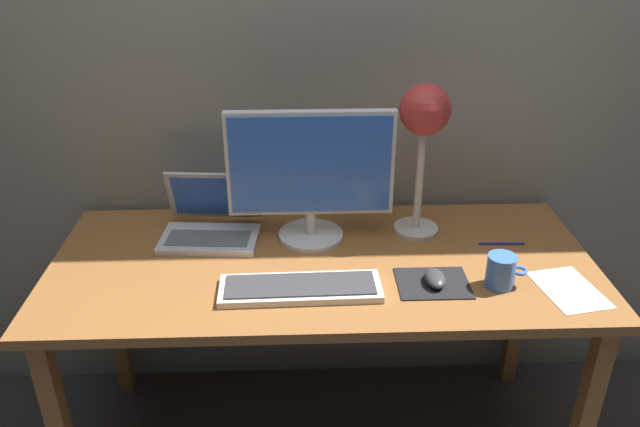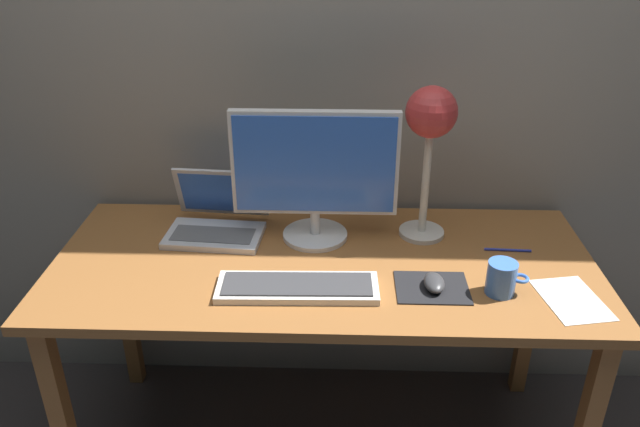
{
  "view_description": "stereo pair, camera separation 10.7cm",
  "coord_description": "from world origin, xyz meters",
  "px_view_note": "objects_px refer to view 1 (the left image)",
  "views": [
    {
      "loc": [
        -0.07,
        -1.58,
        1.71
      ],
      "look_at": [
        -0.01,
        -0.05,
        0.92
      ],
      "focal_mm": 35.05,
      "sensor_mm": 36.0,
      "label": 1
    },
    {
      "loc": [
        0.04,
        -1.58,
        1.71
      ],
      "look_at": [
        -0.01,
        -0.05,
        0.92
      ],
      "focal_mm": 35.05,
      "sensor_mm": 36.0,
      "label": 2
    }
  ],
  "objects_px": {
    "monitor": "(310,172)",
    "keyboard_main": "(300,288)",
    "mouse": "(435,278)",
    "coffee_mug": "(501,271)",
    "desk_lamp": "(424,123)",
    "pen": "(502,243)",
    "laptop": "(212,218)"
  },
  "relations": [
    {
      "from": "laptop",
      "to": "desk_lamp",
      "type": "height_order",
      "value": "desk_lamp"
    },
    {
      "from": "pen",
      "to": "monitor",
      "type": "bearing_deg",
      "value": 173.52
    },
    {
      "from": "mouse",
      "to": "coffee_mug",
      "type": "relative_size",
      "value": 0.84
    },
    {
      "from": "coffee_mug",
      "to": "laptop",
      "type": "bearing_deg",
      "value": 158.41
    },
    {
      "from": "mouse",
      "to": "pen",
      "type": "relative_size",
      "value": 0.69
    },
    {
      "from": "monitor",
      "to": "keyboard_main",
      "type": "relative_size",
      "value": 1.13
    },
    {
      "from": "keyboard_main",
      "to": "desk_lamp",
      "type": "bearing_deg",
      "value": 41.52
    },
    {
      "from": "monitor",
      "to": "desk_lamp",
      "type": "bearing_deg",
      "value": 5.02
    },
    {
      "from": "keyboard_main",
      "to": "laptop",
      "type": "bearing_deg",
      "value": 129.37
    },
    {
      "from": "coffee_mug",
      "to": "desk_lamp",
      "type": "bearing_deg",
      "value": 118.94
    },
    {
      "from": "monitor",
      "to": "laptop",
      "type": "xyz_separation_m",
      "value": [
        -0.31,
        0.04,
        -0.17
      ]
    },
    {
      "from": "pen",
      "to": "coffee_mug",
      "type": "bearing_deg",
      "value": -108.13
    },
    {
      "from": "keyboard_main",
      "to": "coffee_mug",
      "type": "relative_size",
      "value": 3.88
    },
    {
      "from": "monitor",
      "to": "keyboard_main",
      "type": "distance_m",
      "value": 0.37
    },
    {
      "from": "laptop",
      "to": "mouse",
      "type": "distance_m",
      "value": 0.72
    },
    {
      "from": "keyboard_main",
      "to": "desk_lamp",
      "type": "height_order",
      "value": "desk_lamp"
    },
    {
      "from": "monitor",
      "to": "pen",
      "type": "distance_m",
      "value": 0.63
    },
    {
      "from": "coffee_mug",
      "to": "pen",
      "type": "height_order",
      "value": "coffee_mug"
    },
    {
      "from": "mouse",
      "to": "monitor",
      "type": "bearing_deg",
      "value": 140.47
    },
    {
      "from": "desk_lamp",
      "to": "laptop",
      "type": "bearing_deg",
      "value": 179.41
    },
    {
      "from": "laptop",
      "to": "mouse",
      "type": "relative_size",
      "value": 3.27
    },
    {
      "from": "monitor",
      "to": "pen",
      "type": "relative_size",
      "value": 3.58
    },
    {
      "from": "monitor",
      "to": "keyboard_main",
      "type": "xyz_separation_m",
      "value": [
        -0.04,
        -0.3,
        -0.21
      ]
    },
    {
      "from": "monitor",
      "to": "laptop",
      "type": "relative_size",
      "value": 1.59
    },
    {
      "from": "monitor",
      "to": "mouse",
      "type": "relative_size",
      "value": 5.21
    },
    {
      "from": "mouse",
      "to": "coffee_mug",
      "type": "height_order",
      "value": "coffee_mug"
    },
    {
      "from": "mouse",
      "to": "coffee_mug",
      "type": "xyz_separation_m",
      "value": [
        0.18,
        -0.01,
        0.03
      ]
    },
    {
      "from": "desk_lamp",
      "to": "pen",
      "type": "distance_m",
      "value": 0.45
    },
    {
      "from": "coffee_mug",
      "to": "pen",
      "type": "distance_m",
      "value": 0.24
    },
    {
      "from": "keyboard_main",
      "to": "mouse",
      "type": "distance_m",
      "value": 0.37
    },
    {
      "from": "desk_lamp",
      "to": "coffee_mug",
      "type": "height_order",
      "value": "desk_lamp"
    },
    {
      "from": "monitor",
      "to": "desk_lamp",
      "type": "distance_m",
      "value": 0.37
    }
  ]
}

